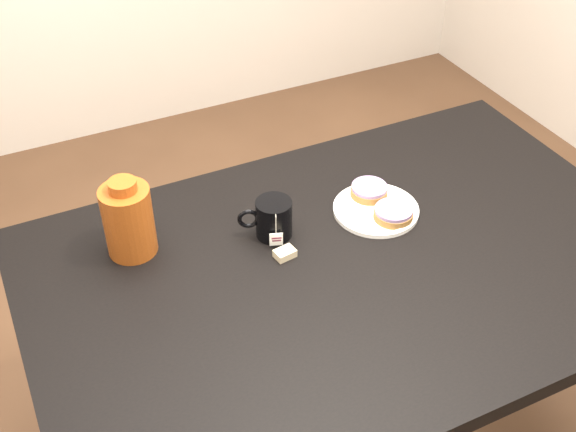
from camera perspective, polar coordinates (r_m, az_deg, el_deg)
The scene contains 7 objects.
table at distance 1.64m, azimuth 4.92°, elevation -5.70°, with size 1.40×0.90×0.75m.
plate at distance 1.72m, azimuth 6.96°, elevation 0.56°, with size 0.20×0.20×0.02m.
bagel_back at distance 1.75m, azimuth 6.43°, elevation 2.02°, with size 0.10×0.10×0.03m.
bagel_front at distance 1.69m, azimuth 8.33°, elevation 0.22°, with size 0.13×0.13×0.03m.
mug at distance 1.62m, azimuth -1.20°, elevation -0.19°, with size 0.13×0.10×0.09m.
teabag_pouch at distance 1.59m, azimuth -0.25°, elevation -2.97°, with size 0.04×0.03×0.02m, color #C6B793.
bagel_package at distance 1.59m, azimuth -12.50°, elevation -0.28°, with size 0.14×0.14×0.19m.
Camera 1 is at (-0.64, -0.99, 1.81)m, focal length 45.00 mm.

